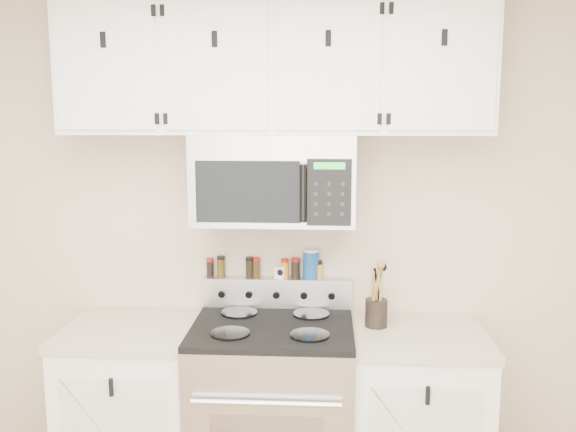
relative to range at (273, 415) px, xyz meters
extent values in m
cube|color=#B9A98B|center=(0.00, 0.32, 0.76)|extent=(3.50, 0.01, 2.50)
cube|color=#B7B7BA|center=(0.00, 0.00, -0.03)|extent=(0.76, 0.65, 0.92)
cube|color=black|center=(0.00, 0.00, 0.45)|extent=(0.76, 0.65, 0.03)
cube|color=#B7B7BA|center=(0.00, 0.28, 0.54)|extent=(0.76, 0.08, 0.15)
cylinder|color=black|center=(-0.18, -0.15, 0.47)|extent=(0.18, 0.18, 0.01)
cylinder|color=black|center=(0.18, -0.15, 0.47)|extent=(0.18, 0.18, 0.01)
cylinder|color=black|center=(-0.18, 0.15, 0.47)|extent=(0.18, 0.18, 0.01)
cylinder|color=black|center=(0.18, 0.15, 0.47)|extent=(0.18, 0.18, 0.01)
cube|color=white|center=(-0.69, 0.02, -0.05)|extent=(0.62, 0.60, 0.88)
cube|color=tan|center=(-0.69, 0.02, 0.41)|extent=(0.64, 0.62, 0.04)
cube|color=white|center=(0.69, 0.02, -0.05)|extent=(0.62, 0.60, 0.88)
cube|color=tan|center=(0.69, 0.02, 0.41)|extent=(0.64, 0.62, 0.04)
cube|color=#9E9EA3|center=(0.00, 0.13, 1.14)|extent=(0.76, 0.38, 0.42)
cube|color=#B7B7BA|center=(0.00, -0.06, 1.31)|extent=(0.73, 0.01, 0.08)
cube|color=black|center=(-0.10, -0.07, 1.10)|extent=(0.47, 0.01, 0.28)
cube|color=black|center=(0.26, -0.07, 1.10)|extent=(0.20, 0.01, 0.30)
cylinder|color=black|center=(0.15, -0.10, 1.10)|extent=(0.03, 0.03, 0.26)
cube|color=white|center=(0.00, 0.16, 1.66)|extent=(2.00, 0.33, 0.62)
cube|color=white|center=(-0.75, -0.01, 1.66)|extent=(0.46, 0.01, 0.57)
cube|color=black|center=(-0.75, -0.02, 1.77)|extent=(0.02, 0.01, 0.07)
cube|color=white|center=(-0.25, -0.01, 1.66)|extent=(0.46, 0.01, 0.57)
cube|color=black|center=(-0.25, -0.02, 1.77)|extent=(0.03, 0.01, 0.07)
cube|color=white|center=(0.25, -0.01, 1.66)|extent=(0.46, 0.01, 0.57)
cube|color=black|center=(0.25, -0.02, 1.77)|extent=(0.03, 0.01, 0.07)
cube|color=white|center=(0.75, -0.01, 1.66)|extent=(0.46, 0.01, 0.57)
cube|color=black|center=(0.75, -0.02, 1.77)|extent=(0.02, 0.01, 0.07)
cylinder|color=black|center=(0.49, 0.08, 0.50)|extent=(0.11, 0.11, 0.13)
cylinder|color=olive|center=(0.49, 0.08, 0.60)|extent=(0.01, 0.01, 0.25)
cylinder|color=olive|center=(0.51, 0.08, 0.61)|extent=(0.01, 0.01, 0.27)
cylinder|color=olive|center=(0.48, 0.09, 0.59)|extent=(0.01, 0.01, 0.23)
cylinder|color=black|center=(0.50, 0.10, 0.60)|extent=(0.01, 0.01, 0.24)
cylinder|color=olive|center=(0.49, 0.07, 0.61)|extent=(0.01, 0.01, 0.26)
cube|color=white|center=(0.02, 0.28, 0.64)|extent=(0.07, 0.06, 0.06)
cylinder|color=#164C98|center=(0.17, 0.28, 0.68)|extent=(0.08, 0.08, 0.14)
cylinder|color=white|center=(0.17, 0.28, 0.76)|extent=(0.08, 0.08, 0.01)
cylinder|color=black|center=(-0.35, 0.28, 0.65)|extent=(0.04, 0.04, 0.08)
cylinder|color=#A40C17|center=(-0.35, 0.28, 0.70)|extent=(0.04, 0.04, 0.02)
cylinder|color=#473311|center=(-0.29, 0.28, 0.66)|extent=(0.04, 0.04, 0.09)
cylinder|color=black|center=(-0.29, 0.28, 0.72)|extent=(0.04, 0.04, 0.02)
cylinder|color=black|center=(-0.14, 0.28, 0.66)|extent=(0.04, 0.04, 0.09)
cylinder|color=black|center=(-0.14, 0.28, 0.71)|extent=(0.04, 0.04, 0.02)
cylinder|color=#3A260E|center=(-0.11, 0.28, 0.66)|extent=(0.04, 0.04, 0.09)
cylinder|color=#9E100C|center=(-0.11, 0.28, 0.71)|extent=(0.04, 0.04, 0.02)
cylinder|color=#C47F17|center=(0.04, 0.28, 0.66)|extent=(0.04, 0.04, 0.09)
cylinder|color=#AA100D|center=(0.04, 0.28, 0.71)|extent=(0.04, 0.04, 0.02)
cylinder|color=black|center=(0.10, 0.28, 0.66)|extent=(0.04, 0.04, 0.09)
cylinder|color=#97120B|center=(0.10, 0.28, 0.71)|extent=(0.05, 0.05, 0.02)
cylinder|color=#41200F|center=(0.16, 0.28, 0.66)|extent=(0.04, 0.04, 0.09)
cylinder|color=black|center=(0.16, 0.28, 0.71)|extent=(0.04, 0.04, 0.02)
cylinder|color=gold|center=(0.21, 0.28, 0.65)|extent=(0.04, 0.04, 0.08)
cylinder|color=black|center=(0.21, 0.28, 0.70)|extent=(0.04, 0.04, 0.02)
camera|label=1|loc=(0.25, -2.90, 1.47)|focal=40.00mm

